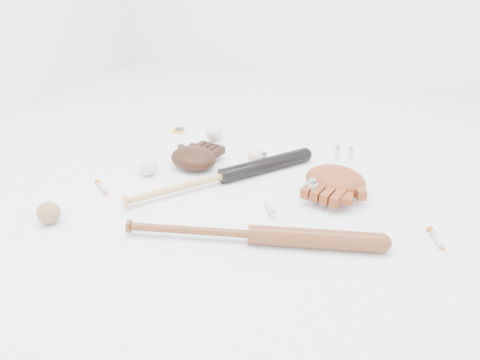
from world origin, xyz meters
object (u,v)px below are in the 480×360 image
at_px(bat_wood, 251,234).
at_px(glove_dark, 194,158).
at_px(pedestal, 215,144).
at_px(bat_dark, 223,176).

distance_m(bat_wood, glove_dark, 0.59).
distance_m(glove_dark, pedestal, 0.21).
height_order(bat_dark, glove_dark, glove_dark).
bearing_deg(glove_dark, bat_wood, -33.23).
relative_size(bat_wood, pedestal, 11.53).
height_order(bat_wood, glove_dark, glove_dark).
height_order(glove_dark, pedestal, glove_dark).
relative_size(glove_dark, pedestal, 3.24).
height_order(bat_dark, pedestal, bat_dark).
distance_m(bat_dark, bat_wood, 0.42).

